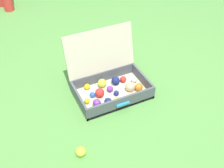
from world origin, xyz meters
name	(u,v)px	position (x,y,z in m)	size (l,w,h in m)	color
ground_plane	(118,95)	(0.00, 0.00, 0.00)	(16.00, 16.00, 0.00)	#569342
open_suitcase	(109,81)	(-0.04, 0.08, 0.11)	(0.60, 0.50, 0.49)	beige
stray_ball_on_grass	(81,151)	(-0.50, -0.43, 0.04)	(0.07, 0.07, 0.07)	#CCDB38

